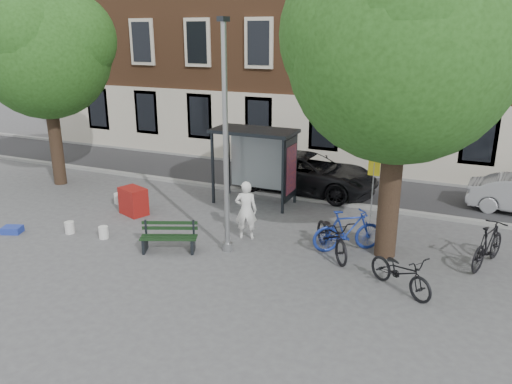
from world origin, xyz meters
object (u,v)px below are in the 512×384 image
object	(u,v)px
bus_shelter	(266,150)
car_dark	(307,173)
painter	(246,210)
red_stand	(133,201)
bike_b	(348,231)
bike_d	(488,245)
lamppost	(226,152)
notice_sign	(373,178)
bench	(169,238)
bike_c	(332,236)
bike_a	(401,272)

from	to	relation	value
bus_shelter	car_dark	world-z (taller)	bus_shelter
painter	red_stand	world-z (taller)	painter
car_dark	painter	bearing A→B (deg)	-179.78
bike_b	bike_d	bearing A→B (deg)	-115.70
bus_shelter	bike_d	distance (m)	7.57
lamppost	notice_sign	distance (m)	4.90
bus_shelter	car_dark	size ratio (longest dim) A/B	0.54
bench	red_stand	xyz separation A→B (m)	(-2.69, 1.98, 0.09)
bench	car_dark	bearing A→B (deg)	51.95
bike_d	lamppost	bearing A→B (deg)	36.32
lamppost	bench	size ratio (longest dim) A/B	3.80
bench	bus_shelter	bearing A→B (deg)	56.52
bench	bike_d	bearing A→B (deg)	-5.64
lamppost	notice_sign	size ratio (longest dim) A/B	2.93
lamppost	bike_c	bearing A→B (deg)	19.04
bus_shelter	bike_d	bearing A→B (deg)	-17.37
bus_shelter	bench	xyz separation A→B (m)	(-0.85, -4.76, -1.55)
painter	bike_c	world-z (taller)	painter
bike_b	red_stand	bearing A→B (deg)	55.82
bike_a	red_stand	distance (m)	8.98
bike_c	red_stand	size ratio (longest dim) A/B	2.33
bike_c	bike_d	world-z (taller)	bike_d
lamppost	bike_d	size ratio (longest dim) A/B	3.16
bench	red_stand	world-z (taller)	red_stand
lamppost	painter	xyz separation A→B (m)	(0.10, 1.00, -1.92)
bench	car_dark	size ratio (longest dim) A/B	0.31
bike_c	car_dark	xyz separation A→B (m)	(-2.39, 5.08, 0.18)
bike_b	car_dark	xyz separation A→B (m)	(-2.71, 4.65, 0.14)
bench	bike_d	xyz separation A→B (m)	(7.96, 2.54, 0.22)
bike_b	bike_c	world-z (taller)	bike_b
bus_shelter	red_stand	distance (m)	4.74
lamppost	bike_c	size ratio (longest dim) A/B	2.91
bike_d	bike_a	bearing A→B (deg)	70.95
lamppost	bike_d	bearing A→B (deg)	16.14
bike_a	bike_d	world-z (taller)	bike_d
bus_shelter	notice_sign	size ratio (longest dim) A/B	1.37
bike_a	notice_sign	world-z (taller)	notice_sign
bike_c	bike_d	xyz separation A→B (m)	(3.82, 0.96, 0.03)
red_stand	notice_sign	xyz separation A→B (m)	(7.34, 2.17, 1.09)
bus_shelter	bike_d	world-z (taller)	bus_shelter
red_stand	bus_shelter	bearing A→B (deg)	38.11
bench	car_dark	world-z (taller)	car_dark
car_dark	notice_sign	distance (m)	3.92
bike_a	bench	bearing A→B (deg)	127.54
bike_d	notice_sign	distance (m)	3.81
car_dark	notice_sign	size ratio (longest dim) A/B	2.51
painter	bus_shelter	bearing A→B (deg)	-96.38
bike_a	painter	bearing A→B (deg)	108.26
bench	bike_c	bearing A→B (deg)	-2.44
bike_c	notice_sign	world-z (taller)	notice_sign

